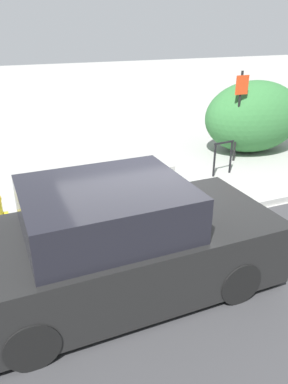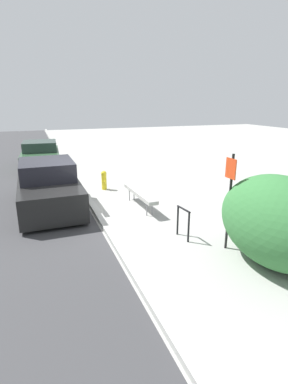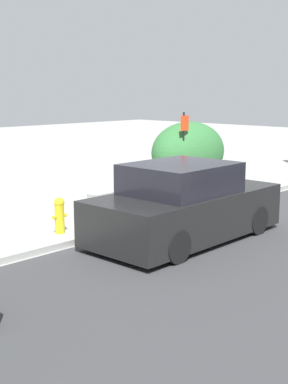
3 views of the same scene
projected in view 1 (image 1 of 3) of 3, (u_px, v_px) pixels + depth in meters
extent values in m
plane|color=#9E9E99|center=(142.00, 230.00, 6.64)|extent=(60.00, 60.00, 0.00)
cube|color=#A8A8A3|center=(142.00, 227.00, 6.62)|extent=(60.00, 0.20, 0.13)
cylinder|color=gray|center=(88.00, 195.00, 7.50)|extent=(0.04, 0.04, 0.43)
cylinder|color=gray|center=(159.00, 182.00, 8.10)|extent=(0.04, 0.04, 0.43)
cylinder|color=gray|center=(86.00, 191.00, 7.64)|extent=(0.04, 0.04, 0.43)
cylinder|color=gray|center=(156.00, 179.00, 8.25)|extent=(0.04, 0.04, 0.43)
cube|color=#999993|center=(123.00, 174.00, 7.76)|extent=(2.29, 0.40, 0.12)
cylinder|color=black|center=(214.00, 160.00, 8.81)|extent=(0.05, 0.05, 0.80)
cylinder|color=black|center=(231.00, 157.00, 9.03)|extent=(0.05, 0.05, 0.80)
cylinder|color=black|center=(224.00, 143.00, 8.75)|extent=(0.55, 0.11, 0.05)
cylinder|color=black|center=(238.00, 118.00, 9.51)|extent=(0.06, 0.06, 2.30)
cube|color=red|center=(242.00, 85.00, 9.14)|extent=(0.36, 0.02, 0.46)
cylinder|color=gold|center=(6.00, 213.00, 6.45)|extent=(0.08, 0.07, 0.07)
ellipsoid|color=#337038|center=(253.00, 117.00, 10.38)|extent=(2.88, 1.96, 1.96)
cylinder|color=black|center=(176.00, 222.00, 6.29)|extent=(0.60, 0.19, 0.60)
cylinder|color=black|center=(238.00, 282.00, 4.85)|extent=(0.60, 0.19, 0.60)
cylinder|color=black|center=(15.00, 257.00, 5.36)|extent=(0.60, 0.19, 0.60)
cylinder|color=black|center=(32.00, 343.00, 3.92)|extent=(0.60, 0.19, 0.60)
cube|color=black|center=(120.00, 254.00, 5.01)|extent=(4.23, 1.90, 0.87)
cube|color=black|center=(106.00, 209.00, 4.65)|extent=(2.04, 1.69, 0.61)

